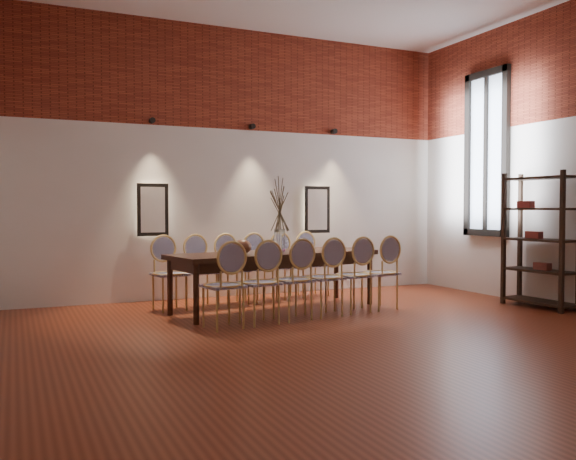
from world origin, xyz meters
name	(u,v)px	position (x,y,z in m)	size (l,w,h in m)	color
floor	(357,342)	(0.00, 0.00, -0.01)	(7.00, 7.00, 0.02)	maroon
wall_back	(237,163)	(0.00, 3.55, 2.00)	(7.00, 0.10, 4.00)	silver
brick_band_back	(238,79)	(0.00, 3.48, 3.25)	(7.00, 0.02, 1.50)	maroon
niche_left	(152,210)	(-1.30, 3.45, 1.30)	(0.36, 0.06, 0.66)	#FFEAC6
niche_right	(316,210)	(1.30, 3.45, 1.30)	(0.36, 0.06, 0.66)	#FFEAC6
spot_fixture_left	(152,121)	(-1.30, 3.42, 2.55)	(0.08, 0.08, 0.10)	black
spot_fixture_mid	(252,126)	(0.20, 3.42, 2.55)	(0.08, 0.08, 0.10)	black
spot_fixture_right	(334,131)	(1.60, 3.42, 2.55)	(0.08, 0.08, 0.10)	black
window_glass	(487,153)	(3.46, 2.00, 2.15)	(0.02, 0.78, 2.38)	silver
window_frame	(486,153)	(3.44, 2.00, 2.15)	(0.08, 0.90, 2.50)	black
window_mullion	(486,153)	(3.44, 2.00, 2.15)	(0.06, 0.06, 2.40)	black
dining_table	(275,281)	(0.01, 2.09, 0.38)	(2.78, 0.89, 0.75)	#33180E
chair_near_a	(223,286)	(-1.01, 1.17, 0.47)	(0.44, 0.44, 0.94)	tan
chair_near_b	(259,283)	(-0.55, 1.25, 0.47)	(0.44, 0.44, 0.94)	tan
chair_near_c	(293,280)	(-0.09, 1.33, 0.47)	(0.44, 0.44, 0.94)	tan
chair_near_d	(324,278)	(0.36, 1.41, 0.47)	(0.44, 0.44, 0.94)	tan
chair_near_e	(353,275)	(0.82, 1.49, 0.47)	(0.44, 0.44, 0.94)	tan
chair_near_f	(380,273)	(1.28, 1.57, 0.47)	(0.44, 0.44, 0.94)	tan
chair_far_a	(170,274)	(-1.26, 2.60, 0.47)	(0.44, 0.44, 0.94)	tan
chair_far_b	(202,272)	(-0.80, 2.68, 0.47)	(0.44, 0.44, 0.94)	tan
chair_far_c	(232,270)	(-0.35, 2.77, 0.47)	(0.44, 0.44, 0.94)	tan
chair_far_d	(261,268)	(0.11, 2.85, 0.47)	(0.44, 0.44, 0.94)	tan
chair_far_e	(288,266)	(0.57, 2.93, 0.47)	(0.44, 0.44, 0.94)	tan
chair_far_f	(313,265)	(1.02, 3.01, 0.47)	(0.44, 0.44, 0.94)	tan
vase	(280,240)	(0.07, 2.10, 0.90)	(0.14, 0.14, 0.30)	silver
dried_branches	(280,206)	(0.07, 2.10, 1.35)	(0.50, 0.50, 0.70)	brown
bowl	(242,247)	(-0.50, 1.95, 0.84)	(0.24, 0.24, 0.18)	brown
book	(269,250)	(-0.04, 2.20, 0.77)	(0.26, 0.18, 0.03)	#96117E
shelving_rack	(540,240)	(3.28, 0.80, 0.90)	(0.38, 1.00, 1.80)	black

